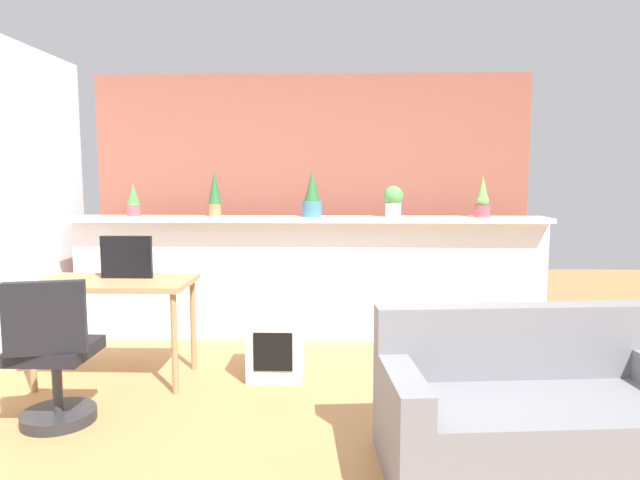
% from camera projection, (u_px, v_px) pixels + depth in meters
% --- Properties ---
extents(ground_plane, '(12.00, 12.00, 0.00)m').
position_uv_depth(ground_plane, '(289.00, 436.00, 3.27)').
color(ground_plane, '#9E7042').
extents(divider_wall, '(4.30, 0.16, 1.09)m').
position_uv_depth(divider_wall, '(308.00, 280.00, 5.19)').
color(divider_wall, white).
rests_on(divider_wall, ground).
extents(plant_shelf, '(4.30, 0.38, 0.04)m').
position_uv_depth(plant_shelf, '(307.00, 219.00, 5.09)').
color(plant_shelf, white).
rests_on(plant_shelf, divider_wall).
extents(brick_wall_behind, '(4.30, 0.10, 2.50)m').
position_uv_depth(brick_wall_behind, '(311.00, 201.00, 5.71)').
color(brick_wall_behind, brown).
rests_on(brick_wall_behind, ground).
extents(potted_plant_0, '(0.12, 0.12, 0.30)m').
position_uv_depth(potted_plant_0, '(134.00, 200.00, 5.16)').
color(potted_plant_0, '#B7474C').
rests_on(potted_plant_0, plant_shelf).
extents(potted_plant_1, '(0.12, 0.12, 0.42)m').
position_uv_depth(potted_plant_1, '(215.00, 193.00, 5.11)').
color(potted_plant_1, '#C66B42').
rests_on(potted_plant_1, plant_shelf).
extents(potted_plant_2, '(0.18, 0.18, 0.41)m').
position_uv_depth(potted_plant_2, '(312.00, 197.00, 5.06)').
color(potted_plant_2, '#386B84').
rests_on(potted_plant_2, plant_shelf).
extents(potted_plant_3, '(0.18, 0.18, 0.28)m').
position_uv_depth(potted_plant_3, '(393.00, 200.00, 5.02)').
color(potted_plant_3, silver).
rests_on(potted_plant_3, plant_shelf).
extents(potted_plant_4, '(0.14, 0.14, 0.37)m').
position_uv_depth(potted_plant_4, '(482.00, 200.00, 5.01)').
color(potted_plant_4, '#B7474C').
rests_on(potted_plant_4, plant_shelf).
extents(desk, '(1.10, 0.60, 0.75)m').
position_uv_depth(desk, '(115.00, 291.00, 4.11)').
color(desk, '#99754C').
rests_on(desk, ground).
extents(tv_monitor, '(0.38, 0.04, 0.31)m').
position_uv_depth(tv_monitor, '(127.00, 257.00, 4.16)').
color(tv_monitor, black).
rests_on(tv_monitor, desk).
extents(office_chair, '(0.49, 0.49, 0.91)m').
position_uv_depth(office_chair, '(54.00, 363.00, 3.37)').
color(office_chair, '#262628').
rests_on(office_chair, ground).
extents(side_cube_shelf, '(0.40, 0.41, 0.50)m').
position_uv_depth(side_cube_shelf, '(276.00, 344.00, 4.23)').
color(side_cube_shelf, silver).
rests_on(side_cube_shelf, ground).
extents(couch, '(1.62, 0.90, 0.80)m').
position_uv_depth(couch, '(533.00, 414.00, 2.90)').
color(couch, slate).
rests_on(couch, ground).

